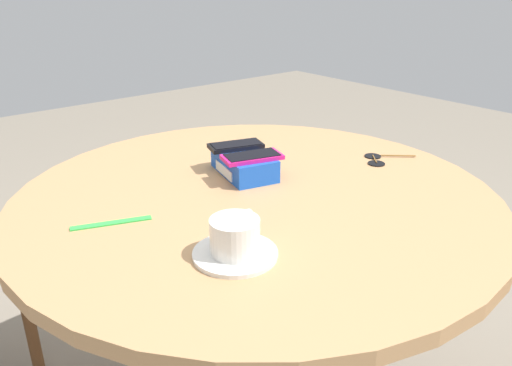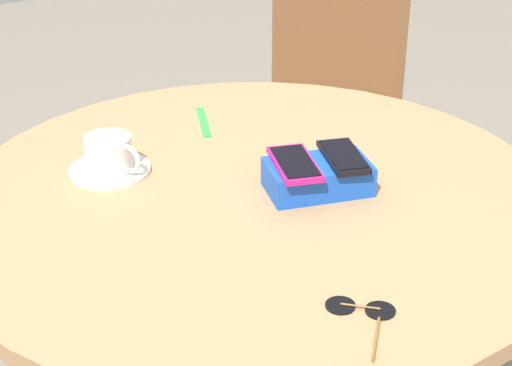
% 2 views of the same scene
% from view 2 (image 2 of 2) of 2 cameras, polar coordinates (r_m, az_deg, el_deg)
% --- Properties ---
extents(round_table, '(1.08, 1.08, 0.73)m').
position_cam_2_polar(round_table, '(1.55, 0.00, -4.28)').
color(round_table, '#2D2D2D').
rests_on(round_table, ground_plane).
extents(phone_box, '(0.20, 0.14, 0.05)m').
position_cam_2_polar(phone_box, '(1.50, 4.15, 0.42)').
color(phone_box, blue).
rests_on(phone_box, round_table).
extents(phone_black, '(0.10, 0.14, 0.01)m').
position_cam_2_polar(phone_black, '(1.50, 5.84, 1.76)').
color(phone_black, black).
rests_on(phone_black, phone_box).
extents(phone_magenta, '(0.10, 0.15, 0.01)m').
position_cam_2_polar(phone_magenta, '(1.47, 2.60, 1.29)').
color(phone_magenta, '#D11975').
rests_on(phone_magenta, phone_box).
extents(saucer, '(0.15, 0.15, 0.01)m').
position_cam_2_polar(saucer, '(1.59, -9.71, 0.87)').
color(saucer, silver).
rests_on(saucer, round_table).
extents(coffee_cup, '(0.09, 0.11, 0.06)m').
position_cam_2_polar(coffee_cup, '(1.57, -9.74, 2.02)').
color(coffee_cup, silver).
rests_on(coffee_cup, saucer).
extents(lanyard_strap, '(0.07, 0.15, 0.00)m').
position_cam_2_polar(lanyard_strap, '(1.77, -3.52, 4.08)').
color(lanyard_strap, green).
rests_on(lanyard_strap, round_table).
extents(sunglasses, '(0.10, 0.14, 0.01)m').
position_cam_2_polar(sunglasses, '(1.21, 7.08, -8.48)').
color(sunglasses, black).
rests_on(sunglasses, round_table).
extents(chair_near_window, '(0.58, 0.58, 0.90)m').
position_cam_2_polar(chair_near_window, '(2.47, 4.94, 4.31)').
color(chair_near_window, brown).
rests_on(chair_near_window, ground_plane).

